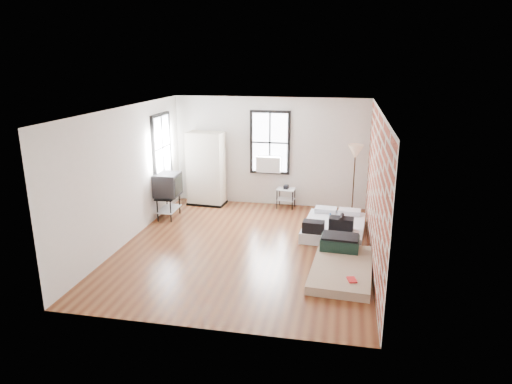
% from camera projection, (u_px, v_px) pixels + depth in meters
% --- Properties ---
extents(ground, '(6.00, 6.00, 0.00)m').
position_uv_depth(ground, '(246.00, 247.00, 9.35)').
color(ground, '#552916').
rests_on(ground, ground).
extents(room_shell, '(5.02, 6.02, 2.80)m').
position_uv_depth(room_shell, '(260.00, 161.00, 9.16)').
color(room_shell, silver).
rests_on(room_shell, ground).
extents(mattress_main, '(1.41, 1.83, 0.56)m').
position_uv_depth(mattress_main, '(334.00, 226.00, 10.08)').
color(mattress_main, white).
rests_on(mattress_main, ground).
extents(mattress_bare, '(1.17, 2.04, 0.43)m').
position_uv_depth(mattress_bare, '(341.00, 262.00, 8.36)').
color(mattress_bare, tan).
rests_on(mattress_bare, ground).
extents(wardrobe, '(1.01, 0.63, 1.92)m').
position_uv_depth(wardrobe, '(206.00, 169.00, 11.88)').
color(wardrobe, black).
rests_on(wardrobe, ground).
extents(side_table, '(0.49, 0.40, 0.60)m').
position_uv_depth(side_table, '(286.00, 193.00, 11.71)').
color(side_table, black).
rests_on(side_table, ground).
extents(floor_lamp, '(0.37, 0.37, 1.72)m').
position_uv_depth(floor_lamp, '(355.00, 155.00, 11.03)').
color(floor_lamp, black).
rests_on(floor_lamp, ground).
extents(tv_stand, '(0.57, 0.79, 1.10)m').
position_uv_depth(tv_stand, '(168.00, 186.00, 10.89)').
color(tv_stand, black).
rests_on(tv_stand, ground).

